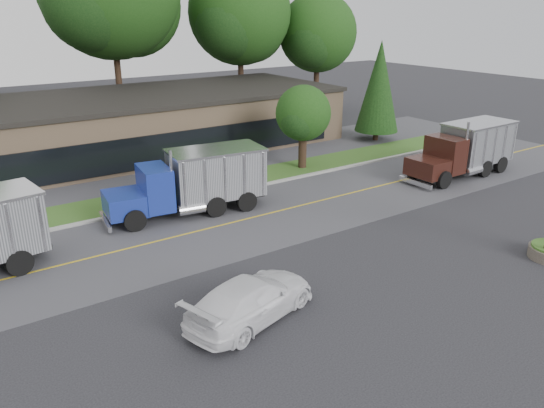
# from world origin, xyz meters

# --- Properties ---
(ground) EXTENTS (140.00, 140.00, 0.00)m
(ground) POSITION_xyz_m (0.00, 0.00, 0.00)
(ground) COLOR #35353A
(ground) RESTS_ON ground
(road) EXTENTS (60.00, 8.00, 0.02)m
(road) POSITION_xyz_m (0.00, 9.00, 0.00)
(road) COLOR #515155
(road) RESTS_ON ground
(center_line) EXTENTS (60.00, 0.12, 0.01)m
(center_line) POSITION_xyz_m (0.00, 9.00, 0.00)
(center_line) COLOR gold
(center_line) RESTS_ON ground
(curb) EXTENTS (60.00, 0.30, 0.12)m
(curb) POSITION_xyz_m (0.00, 13.20, 0.00)
(curb) COLOR #9E9E99
(curb) RESTS_ON ground
(grass_verge) EXTENTS (60.00, 3.40, 0.03)m
(grass_verge) POSITION_xyz_m (0.00, 15.00, 0.00)
(grass_verge) COLOR #3D6322
(grass_verge) RESTS_ON ground
(far_parking) EXTENTS (60.00, 7.00, 0.02)m
(far_parking) POSITION_xyz_m (0.00, 20.00, 0.00)
(far_parking) COLOR #515155
(far_parking) RESTS_ON ground
(strip_mall) EXTENTS (32.00, 12.00, 4.00)m
(strip_mall) POSITION_xyz_m (2.00, 26.00, 2.00)
(strip_mall) COLOR tan
(strip_mall) RESTS_ON ground
(tree_far_d) EXTENTS (10.43, 9.82, 14.88)m
(tree_far_d) POSITION_xyz_m (16.16, 33.13, 9.49)
(tree_far_d) COLOR #382619
(tree_far_d) RESTS_ON ground
(tree_far_e) EXTENTS (8.40, 7.90, 11.98)m
(tree_far_e) POSITION_xyz_m (24.13, 31.10, 7.64)
(tree_far_e) COLOR #382619
(tree_far_e) RESTS_ON ground
(evergreen_right) EXTENTS (3.55, 3.55, 8.08)m
(evergreen_right) POSITION_xyz_m (20.00, 18.00, 4.43)
(evergreen_right) COLOR #382619
(evergreen_right) RESTS_ON ground
(tree_verge) EXTENTS (3.97, 3.74, 5.66)m
(tree_verge) POSITION_xyz_m (10.06, 15.05, 3.60)
(tree_verge) COLOR #382619
(tree_verge) RESTS_ON ground
(dump_truck_blue) EXTENTS (8.78, 3.63, 3.36)m
(dump_truck_blue) POSITION_xyz_m (0.13, 11.47, 1.81)
(dump_truck_blue) COLOR black
(dump_truck_blue) RESTS_ON ground
(dump_truck_maroon) EXTENTS (8.43, 2.73, 3.36)m
(dump_truck_maroon) POSITION_xyz_m (17.87, 7.66, 1.81)
(dump_truck_maroon) COLOR black
(dump_truck_maroon) RESTS_ON ground
(rally_car) EXTENTS (5.79, 3.63, 1.57)m
(rally_car) POSITION_xyz_m (-3.05, 0.89, 0.78)
(rally_car) COLOR white
(rally_car) RESTS_ON ground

